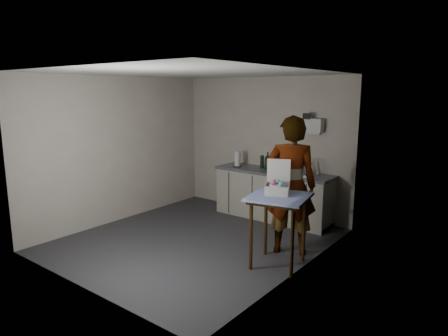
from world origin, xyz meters
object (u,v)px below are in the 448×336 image
Objects in this scene: dish_rack at (304,171)px; dark_bottle at (262,162)px; soap_bottle at (268,161)px; paper_towel at (237,159)px; standing_man at (291,186)px; soda_can at (279,168)px; bakery_box at (277,186)px; kitchen_counter at (273,196)px; side_table at (279,205)px.

dark_bottle is at bearing 175.11° from dish_rack.
paper_towel is (-0.64, -0.05, -0.02)m from soap_bottle.
soap_bottle is 1.36× the size of dark_bottle.
soda_can is at bearing -80.43° from standing_man.
standing_man is 16.87× the size of soda_can.
standing_man is at bearing 67.66° from bakery_box.
soap_bottle is (-0.11, -0.03, 0.65)m from kitchen_counter.
dish_rack is (0.61, 0.01, 0.55)m from kitchen_counter.
dish_rack reaches higher than side_table.
soap_bottle is 0.23m from dark_bottle.
paper_towel reaches higher than soda_can.
standing_man reaches higher than dark_bottle.
paper_towel reaches higher than side_table.
soap_bottle is 0.24m from soda_can.
bakery_box is (1.32, -1.71, 0.05)m from dark_bottle.
bakery_box is (0.92, -1.63, 0.11)m from soda_can.
soap_bottle is at bearing -165.14° from kitchen_counter.
side_table is at bearing -73.00° from bakery_box.
dish_rack is at bearing 3.70° from paper_towel.
side_table is at bearing -54.31° from soap_bottle.
side_table is 3.29× the size of paper_towel.
bakery_box is (1.13, -1.60, 0.00)m from soap_bottle.
dark_bottle is 2.17m from bakery_box.
soap_bottle is 1.11× the size of paper_towel.
standing_man is at bearing -44.94° from dark_bottle.
bakery_box is (-0.08, 0.09, 0.23)m from side_table.
soda_can is (-0.90, 1.22, -0.03)m from standing_man.
soda_can is at bearing 1.14° from kitchen_counter.
paper_towel is at bearing 113.68° from bakery_box.
side_table is 0.49× the size of standing_man.
dish_rack is (0.50, 0.01, 0.00)m from soda_can.
side_table is 2.43× the size of dish_rack.
side_table is at bearing -41.42° from paper_towel.
dark_bottle is at bearing 148.95° from soap_bottle.
dish_rack reaches higher than dark_bottle.
bakery_box is (0.02, -0.41, 0.07)m from standing_man.
paper_towel is at bearing -174.59° from soda_can.
paper_towel is at bearing -59.75° from standing_man.
dark_bottle reaches higher than kitchen_counter.
side_table is 1.99m from soda_can.
soda_can is 0.86m from paper_towel.
bakery_box is at bearing -60.61° from soda_can.
soda_can is 0.50m from dish_rack.
standing_man is (1.00, -1.21, 0.58)m from kitchen_counter.
kitchen_counter is 0.98m from paper_towel.
dark_bottle is 0.54× the size of bakery_box.
paper_towel is 0.67× the size of bakery_box.
bakery_box is (0.41, -1.64, 0.10)m from dish_rack.
paper_towel is 2.35m from bakery_box.
kitchen_counter is 5.02× the size of bakery_box.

